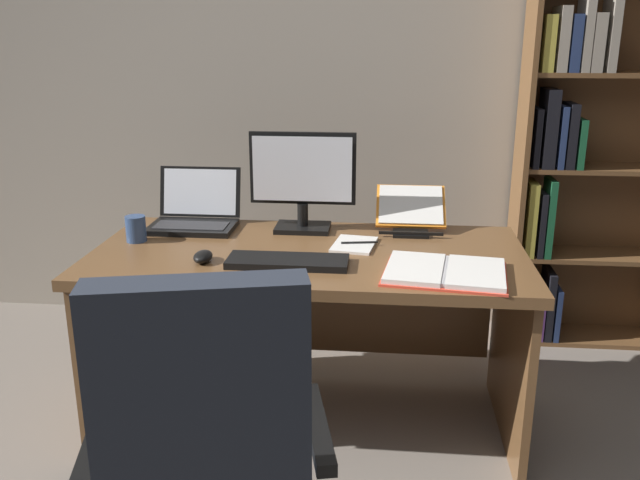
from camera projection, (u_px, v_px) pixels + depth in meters
name	position (u px, v px, depth m)	size (l,w,h in m)	color
wall_back	(325.00, 54.00, 3.36)	(4.84, 0.12, 2.77)	#A89E8E
desk	(311.00, 292.00, 2.62)	(1.60, 0.79, 0.72)	brown
bookshelf	(589.00, 123.00, 3.13)	(0.80, 0.27, 2.19)	brown
monitor	(303.00, 183.00, 2.70)	(0.43, 0.16, 0.40)	black
laptop	(195.00, 215.00, 2.78)	(0.34, 0.28, 0.23)	black
keyboard	(288.00, 262.00, 2.34)	(0.42, 0.15, 0.02)	black
computer_mouse	(203.00, 257.00, 2.36)	(0.06, 0.10, 0.04)	black
reading_stand_with_book	(411.00, 210.00, 2.74)	(0.28, 0.26, 0.16)	black
open_binder	(445.00, 272.00, 2.24)	(0.44, 0.37, 0.02)	#DB422D
notepad	(354.00, 245.00, 2.55)	(0.15, 0.21, 0.01)	silver
pen	(360.00, 242.00, 2.54)	(0.01, 0.01, 0.14)	black
coffee_mug	(136.00, 229.00, 2.59)	(0.08, 0.08, 0.10)	#334C7A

